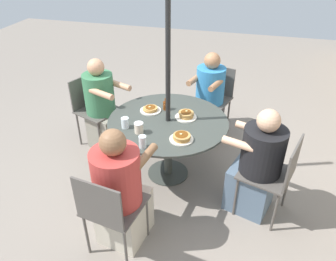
{
  "coord_description": "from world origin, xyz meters",
  "views": [
    {
      "loc": [
        2.86,
        0.75,
        2.46
      ],
      "look_at": [
        0.0,
        0.0,
        0.59
      ],
      "focal_mm": 35.0,
      "sensor_mm": 36.0,
      "label": 1
    }
  ],
  "objects_px": {
    "pancake_plate_b": "(186,115)",
    "drinking_glass_a": "(143,142)",
    "diner_west": "(256,167)",
    "pancake_plate_a": "(150,109)",
    "diner_south": "(120,194)",
    "pancake_plate_c": "(182,137)",
    "diner_east": "(103,109)",
    "patio_chair_south": "(109,208)",
    "patio_chair_west": "(275,172)",
    "diner_north": "(208,100)",
    "drinking_glass_b": "(125,123)",
    "syrup_bottle": "(166,105)",
    "patio_table": "(168,128)",
    "patio_chair_north": "(214,95)",
    "coffee_cup": "(139,128)",
    "patio_chair_east": "(93,106)"
  },
  "relations": [
    {
      "from": "pancake_plate_a",
      "to": "drinking_glass_a",
      "type": "distance_m",
      "value": 0.69
    },
    {
      "from": "diner_east",
      "to": "patio_chair_south",
      "type": "distance_m",
      "value": 1.68
    },
    {
      "from": "pancake_plate_a",
      "to": "patio_chair_south",
      "type": "bearing_deg",
      "value": 2.27
    },
    {
      "from": "diner_west",
      "to": "drinking_glass_b",
      "type": "relative_size",
      "value": 10.35
    },
    {
      "from": "diner_east",
      "to": "drinking_glass_b",
      "type": "distance_m",
      "value": 0.85
    },
    {
      "from": "diner_north",
      "to": "pancake_plate_b",
      "type": "bearing_deg",
      "value": 99.01
    },
    {
      "from": "patio_table",
      "to": "patio_chair_east",
      "type": "xyz_separation_m",
      "value": [
        -0.42,
        -1.09,
        -0.09
      ]
    },
    {
      "from": "pancake_plate_b",
      "to": "drinking_glass_a",
      "type": "distance_m",
      "value": 0.69
    },
    {
      "from": "patio_chair_north",
      "to": "pancake_plate_c",
      "type": "xyz_separation_m",
      "value": [
        1.43,
        -0.13,
        0.22
      ]
    },
    {
      "from": "patio_table",
      "to": "diner_north",
      "type": "height_order",
      "value": "diner_north"
    },
    {
      "from": "diner_south",
      "to": "patio_chair_east",
      "type": "bearing_deg",
      "value": 132.84
    },
    {
      "from": "pancake_plate_b",
      "to": "pancake_plate_c",
      "type": "height_order",
      "value": "pancake_plate_b"
    },
    {
      "from": "patio_chair_north",
      "to": "pancake_plate_c",
      "type": "bearing_deg",
      "value": 102.17
    },
    {
      "from": "diner_west",
      "to": "drinking_glass_a",
      "type": "relative_size",
      "value": 9.37
    },
    {
      "from": "pancake_plate_b",
      "to": "drinking_glass_b",
      "type": "relative_size",
      "value": 2.1
    },
    {
      "from": "pancake_plate_b",
      "to": "pancake_plate_c",
      "type": "distance_m",
      "value": 0.42
    },
    {
      "from": "diner_south",
      "to": "pancake_plate_c",
      "type": "bearing_deg",
      "value": 69.37
    },
    {
      "from": "patio_chair_north",
      "to": "diner_north",
      "type": "xyz_separation_m",
      "value": [
        0.16,
        -0.05,
        -0.01
      ]
    },
    {
      "from": "diner_north",
      "to": "coffee_cup",
      "type": "distance_m",
      "value": 1.37
    },
    {
      "from": "patio_chair_west",
      "to": "pancake_plate_c",
      "type": "height_order",
      "value": "patio_chair_west"
    },
    {
      "from": "drinking_glass_b",
      "to": "patio_chair_south",
      "type": "bearing_deg",
      "value": 12.12
    },
    {
      "from": "patio_chair_west",
      "to": "diner_west",
      "type": "bearing_deg",
      "value": 90.0
    },
    {
      "from": "syrup_bottle",
      "to": "coffee_cup",
      "type": "relative_size",
      "value": 1.22
    },
    {
      "from": "patio_chair_south",
      "to": "diner_north",
      "type": "bearing_deg",
      "value": 86.33
    },
    {
      "from": "patio_chair_west",
      "to": "pancake_plate_c",
      "type": "distance_m",
      "value": 0.92
    },
    {
      "from": "pancake_plate_a",
      "to": "drinking_glass_a",
      "type": "xyz_separation_m",
      "value": [
        0.68,
        0.14,
        0.04
      ]
    },
    {
      "from": "diner_west",
      "to": "pancake_plate_a",
      "type": "relative_size",
      "value": 4.92
    },
    {
      "from": "diner_north",
      "to": "pancake_plate_a",
      "type": "distance_m",
      "value": 0.99
    },
    {
      "from": "pancake_plate_b",
      "to": "syrup_bottle",
      "type": "distance_m",
      "value": 0.28
    },
    {
      "from": "syrup_bottle",
      "to": "pancake_plate_a",
      "type": "bearing_deg",
      "value": -63.47
    },
    {
      "from": "diner_south",
      "to": "diner_west",
      "type": "distance_m",
      "value": 1.3
    },
    {
      "from": "patio_chair_south",
      "to": "drinking_glass_a",
      "type": "relative_size",
      "value": 7.27
    },
    {
      "from": "patio_table",
      "to": "pancake_plate_b",
      "type": "height_order",
      "value": "pancake_plate_b"
    },
    {
      "from": "patio_chair_south",
      "to": "diner_west",
      "type": "height_order",
      "value": "diner_west"
    },
    {
      "from": "pancake_plate_b",
      "to": "drinking_glass_a",
      "type": "relative_size",
      "value": 1.9
    },
    {
      "from": "diner_north",
      "to": "drinking_glass_b",
      "type": "bearing_deg",
      "value": 77.78
    },
    {
      "from": "patio_chair_west",
      "to": "pancake_plate_b",
      "type": "bearing_deg",
      "value": 81.89
    },
    {
      "from": "patio_chair_south",
      "to": "pancake_plate_a",
      "type": "xyz_separation_m",
      "value": [
        -1.3,
        -0.05,
        0.21
      ]
    },
    {
      "from": "patio_chair_west",
      "to": "drinking_glass_a",
      "type": "height_order",
      "value": "patio_chair_west"
    },
    {
      "from": "pancake_plate_c",
      "to": "drinking_glass_b",
      "type": "bearing_deg",
      "value": -97.02
    },
    {
      "from": "pancake_plate_b",
      "to": "drinking_glass_a",
      "type": "height_order",
      "value": "drinking_glass_a"
    },
    {
      "from": "drinking_glass_a",
      "to": "drinking_glass_b",
      "type": "distance_m",
      "value": 0.4
    },
    {
      "from": "diner_east",
      "to": "patio_chair_north",
      "type": "bearing_deg",
      "value": 141.83
    },
    {
      "from": "diner_west",
      "to": "pancake_plate_a",
      "type": "height_order",
      "value": "diner_west"
    },
    {
      "from": "diner_west",
      "to": "pancake_plate_a",
      "type": "distance_m",
      "value": 1.28
    },
    {
      "from": "pancake_plate_a",
      "to": "diner_north",
      "type": "bearing_deg",
      "value": 146.52
    },
    {
      "from": "diner_north",
      "to": "diner_east",
      "type": "height_order",
      "value": "diner_east"
    },
    {
      "from": "diner_north",
      "to": "coffee_cup",
      "type": "xyz_separation_m",
      "value": [
        1.25,
        -0.51,
        0.25
      ]
    },
    {
      "from": "drinking_glass_a",
      "to": "diner_east",
      "type": "bearing_deg",
      "value": -137.04
    },
    {
      "from": "diner_south",
      "to": "patio_chair_west",
      "type": "distance_m",
      "value": 1.42
    }
  ]
}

